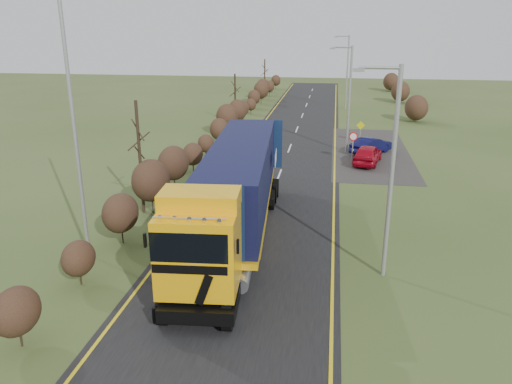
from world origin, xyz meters
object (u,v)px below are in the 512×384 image
Objects in this scene: car_blue_sedan at (371,146)px; streetlight_near at (390,166)px; lorry at (236,189)px; car_red_hatchback at (368,154)px; speed_sign at (353,142)px.

car_blue_sedan is 21.03m from streetlight_near.
lorry is 7.24m from streetlight_near.
car_red_hatchback is at bearing 121.12° from car_blue_sedan.
car_red_hatchback is 1.81× the size of speed_sign.
lorry is 3.88× the size of car_red_hatchback.
streetlight_near is at bearing -25.79° from lorry.
streetlight_near is at bearing 101.34° from car_red_hatchback.
lorry reaches higher than speed_sign.
lorry is 16.52m from car_red_hatchback.
speed_sign is at bearing 92.21° from streetlight_near.
lorry is 1.93× the size of streetlight_near.
car_red_hatchback is 1.06× the size of car_blue_sedan.
lorry is 4.11× the size of car_blue_sedan.
speed_sign reaches higher than car_blue_sedan.
streetlight_near reaches higher than speed_sign.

